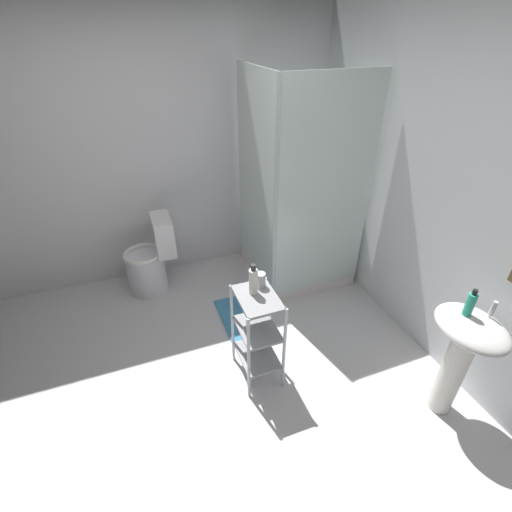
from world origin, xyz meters
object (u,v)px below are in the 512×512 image
Objects in this scene: storage_cart at (257,330)px; shower_stall at (292,238)px; pedestal_sink at (463,347)px; hand_soap_bottle at (470,304)px; lotion_bottle_white at (253,281)px; toilet at (151,261)px; rinse_cup at (261,280)px; bath_mat at (244,316)px.

shower_stall is at bearing 143.62° from storage_cart.
shower_stall reaches higher than pedestal_sink.
shower_stall is 1.80m from hand_soap_bottle.
hand_soap_bottle is 1.30m from lotion_bottle_white.
shower_stall is at bearing 77.38° from toilet.
lotion_bottle_white is (1.01, -0.79, 0.38)m from shower_stall.
lotion_bottle_white is at bearing -54.08° from rinse_cup.
bath_mat is at bearing -143.06° from hand_soap_bottle.
pedestal_sink is at bearing 51.00° from rinse_cup.
hand_soap_bottle is at bearing 9.81° from shower_stall.
storage_cart reaches higher than bath_mat.
pedestal_sink is at bearing 10.50° from hand_soap_bottle.
hand_soap_bottle is (1.73, 0.30, 0.43)m from shower_stall.
shower_stall reaches higher than hand_soap_bottle.
hand_soap_bottle is at bearing 57.95° from storage_cart.
storage_cart is 3.26× the size of lotion_bottle_white.
pedestal_sink is 7.65× the size of rinse_cup.
bath_mat is (0.74, 0.70, -0.31)m from toilet.
shower_stall is at bearing 143.13° from rinse_cup.
shower_stall is 2.47× the size of pedestal_sink.
rinse_cup is 0.18× the size of bath_mat.
hand_soap_bottle is 1.73× the size of rinse_cup.
pedestal_sink is 1.37m from lotion_bottle_white.
storage_cart is at bearing -31.44° from rinse_cup.
storage_cart is (1.05, -0.78, -0.03)m from shower_stall.
lotion_bottle_white is 0.38× the size of bath_mat.
bath_mat is at bearing 168.50° from lotion_bottle_white.
hand_soap_bottle reaches higher than rinse_cup.
hand_soap_bottle is (2.03, 1.66, 0.58)m from toilet.
lotion_bottle_white is (-0.72, -1.08, -0.05)m from hand_soap_bottle.
pedestal_sink is at bearing 56.14° from storage_cart.
rinse_cup reaches higher than pedestal_sink.
lotion_bottle_white is (-0.78, -1.10, 0.26)m from pedestal_sink.
rinse_cup is at bearing 125.92° from lotion_bottle_white.
rinse_cup is (1.26, 0.65, 0.48)m from toilet.
shower_stall is 2.63× the size of toilet.
lotion_bottle_white is at bearing -125.36° from pedestal_sink.
rinse_cup is at bearing -4.87° from bath_mat.
shower_stall is 18.88× the size of rinse_cup.
pedestal_sink reaches higher than bath_mat.
lotion_bottle_white reaches higher than rinse_cup.
hand_soap_bottle is (0.67, 1.07, 0.45)m from storage_cart.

